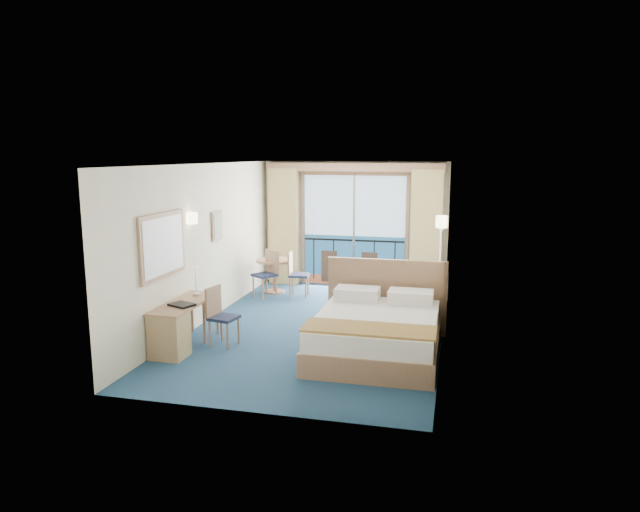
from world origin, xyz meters
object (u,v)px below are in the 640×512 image
Objects in this scene: nightstand at (430,315)px; table_chair_b at (268,271)px; table_chair_a at (295,271)px; round_table at (274,268)px; bed at (377,331)px; floor_lamp at (441,242)px; armchair at (424,285)px; desk_chair at (219,312)px; desk at (173,330)px.

nightstand is 3.62m from table_chair_b.
round_table is at bearing 61.75° from table_chair_a.
floor_lamp is (0.76, 3.48, 0.80)m from bed.
nightstand is at bearing 63.47° from bed.
table_chair_b is (-0.02, -0.38, 0.01)m from round_table.
table_chair_a is 0.55m from table_chair_b.
armchair is 0.82× the size of desk_chair.
table_chair_b is at bearing 156.17° from nightstand.
bed is 4.14m from round_table.
floor_lamp is 1.58× the size of table_chair_b.
bed is at bearing 60.26° from armchair.
table_chair_a is (-2.58, -0.16, 0.18)m from armchair.
table_chair_b is at bearing 102.58° from table_chair_a.
bed is at bearing -75.85° from desk_chair.
desk_chair is (-3.06, -1.53, 0.26)m from nightstand.
desk_chair is at bearing -153.46° from nightstand.
desk_chair reaches higher than round_table.
desk is at bearing -58.76° from table_chair_b.
table_chair_b is (-2.61, 2.83, 0.20)m from bed.
floor_lamp is 5.60m from desk.
floor_lamp is at bearing -86.98° from table_chair_a.
table_chair_a is at bearing -170.58° from floor_lamp.
floor_lamp reaches higher than table_chair_b.
desk_chair reaches higher than armchair.
table_chair_b reaches higher than desk_chair.
desk_chair reaches higher than desk.
nightstand is at bearing -29.27° from round_table.
desk is 1.63× the size of desk_chair.
table_chair_a is (0.51, -0.20, -0.01)m from round_table.
round_table is at bearing 122.72° from table_chair_b.
bed reaches higher than desk.
desk_chair is at bearing 50.74° from desk.
armchair is at bearing 49.49° from desk.
floor_lamp reaches higher than nightstand.
round_table reaches higher than nightstand.
desk is at bearing -130.58° from floor_lamp.
armchair is 0.91m from floor_lamp.
floor_lamp reaches higher than desk.
bed reaches higher than table_chair_a.
table_chair_a is (-2.77, 1.64, 0.26)m from nightstand.
table_chair_a reaches higher than desk.
bed is at bearing -12.28° from table_chair_b.
table_chair_b is at bearing 86.24° from desk.
desk reaches higher than armchair.
table_chair_a is at bearing -21.85° from round_table.
table_chair_b is (-0.52, -0.18, 0.02)m from table_chair_a.
desk is (-3.53, -2.11, 0.13)m from nightstand.
round_table is at bearing -175.41° from floor_lamp.
bed is 4.60× the size of nightstand.
nightstand is at bearing -53.05° from desk_chair.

